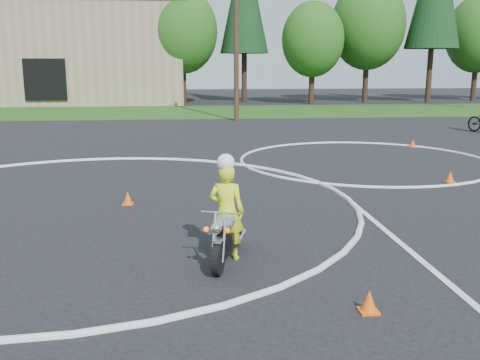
{
  "coord_description": "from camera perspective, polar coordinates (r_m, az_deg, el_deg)",
  "views": [
    {
      "loc": [
        2.32,
        -8.75,
        3.08
      ],
      "look_at": [
        3.2,
        0.35,
        1.1
      ],
      "focal_mm": 40.0,
      "sensor_mm": 36.0,
      "label": 1
    }
  ],
  "objects": [
    {
      "name": "course_markings",
      "position": [
        13.46,
        -6.03,
        -1.04
      ],
      "size": [
        19.05,
        19.05,
        0.12
      ],
      "color": "silver",
      "rests_on": "ground"
    },
    {
      "name": "ground",
      "position": [
        9.57,
        -19.42,
        -7.29
      ],
      "size": [
        120.0,
        120.0,
        0.0
      ],
      "primitive_type": "plane",
      "color": "black",
      "rests_on": "ground"
    },
    {
      "name": "rider_primary_grp",
      "position": [
        8.53,
        -1.44,
        -3.08
      ],
      "size": [
        0.65,
        0.52,
        1.73
      ],
      "rotation": [
        0.0,
        0.0,
        -0.29
      ],
      "color": "#EAFF1A",
      "rests_on": "ground"
    },
    {
      "name": "treeline",
      "position": [
        45.25,
        10.94,
        16.51
      ],
      "size": [
        38.2,
        8.1,
        14.52
      ],
      "color": "#382619",
      "rests_on": "ground"
    },
    {
      "name": "utility_poles",
      "position": [
        29.95,
        -0.4,
        16.28
      ],
      "size": [
        41.6,
        1.12,
        10.0
      ],
      "color": "#473321",
      "rests_on": "ground"
    },
    {
      "name": "traffic_cones",
      "position": [
        12.63,
        4.3,
        -1.3
      ],
      "size": [
        19.61,
        13.53,
        0.3
      ],
      "color": "#FF5B0D",
      "rests_on": "ground"
    },
    {
      "name": "grass_strip",
      "position": [
        35.96,
        -9.28,
        7.18
      ],
      "size": [
        120.0,
        10.0,
        0.02
      ],
      "primitive_type": "cube",
      "color": "#1E4714",
      "rests_on": "ground"
    },
    {
      "name": "primary_motorcycle",
      "position": [
        8.51,
        -1.41,
        -5.79
      ],
      "size": [
        0.8,
        1.72,
        0.93
      ],
      "rotation": [
        0.0,
        0.0,
        -0.29
      ],
      "color": "black",
      "rests_on": "ground"
    }
  ]
}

